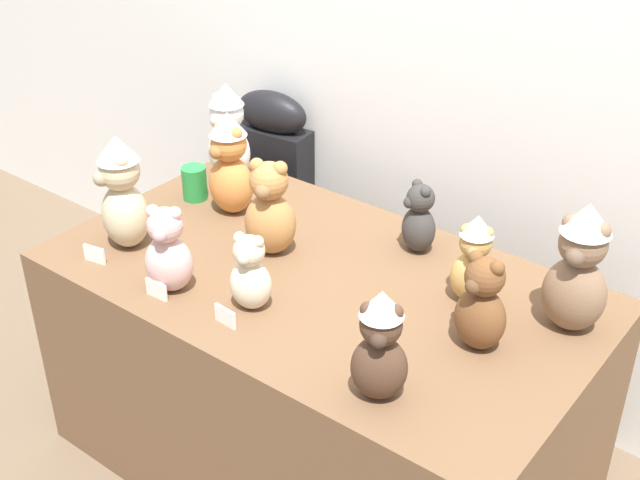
% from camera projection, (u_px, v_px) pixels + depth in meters
% --- Properties ---
extents(wall_back, '(7.00, 0.08, 2.60)m').
position_uv_depth(wall_back, '(461.00, 10.00, 2.49)').
color(wall_back, white).
rests_on(wall_back, ground_plane).
extents(display_table, '(1.53, 0.87, 0.71)m').
position_uv_depth(display_table, '(320.00, 376.00, 2.51)').
color(display_table, brown).
rests_on(display_table, ground_plane).
extents(instrument_case, '(0.29, 0.15, 0.93)m').
position_uv_depth(instrument_case, '(275.00, 207.00, 3.18)').
color(instrument_case, black).
rests_on(instrument_case, ground_plane).
extents(teddy_bear_cocoa, '(0.16, 0.16, 0.28)m').
position_uv_depth(teddy_bear_cocoa, '(380.00, 346.00, 1.84)').
color(teddy_bear_cocoa, '#4C3323').
rests_on(teddy_bear_cocoa, display_table).
extents(teddy_bear_honey, '(0.14, 0.13, 0.26)m').
position_uv_depth(teddy_bear_honey, '(474.00, 260.00, 2.18)').
color(teddy_bear_honey, tan).
rests_on(teddy_bear_honey, display_table).
extents(teddy_bear_caramel, '(0.18, 0.17, 0.29)m').
position_uv_depth(teddy_bear_caramel, '(270.00, 210.00, 2.38)').
color(teddy_bear_caramel, '#B27A42').
rests_on(teddy_bear_caramel, display_table).
extents(teddy_bear_mocha, '(0.17, 0.15, 0.35)m').
position_uv_depth(teddy_bear_mocha, '(578.00, 269.00, 2.05)').
color(teddy_bear_mocha, '#7F6047').
rests_on(teddy_bear_mocha, display_table).
extents(teddy_bear_chestnut, '(0.15, 0.13, 0.26)m').
position_uv_depth(teddy_bear_chestnut, '(481.00, 305.00, 2.01)').
color(teddy_bear_chestnut, brown).
rests_on(teddy_bear_chestnut, display_table).
extents(teddy_bear_blush, '(0.17, 0.16, 0.25)m').
position_uv_depth(teddy_bear_blush, '(168.00, 252.00, 2.22)').
color(teddy_bear_blush, beige).
rests_on(teddy_bear_blush, display_table).
extents(teddy_bear_snow, '(0.15, 0.13, 0.33)m').
position_uv_depth(teddy_bear_snow, '(228.00, 133.00, 2.78)').
color(teddy_bear_snow, white).
rests_on(teddy_bear_snow, display_table).
extents(teddy_bear_ginger, '(0.16, 0.14, 0.33)m').
position_uv_depth(teddy_bear_ginger, '(230.00, 164.00, 2.58)').
color(teddy_bear_ginger, '#D17F3D').
rests_on(teddy_bear_ginger, display_table).
extents(teddy_bear_sand, '(0.20, 0.19, 0.35)m').
position_uv_depth(teddy_bear_sand, '(122.00, 193.00, 2.40)').
color(teddy_bear_sand, '#CCB78E').
rests_on(teddy_bear_sand, display_table).
extents(teddy_bear_cream, '(0.13, 0.12, 0.22)m').
position_uv_depth(teddy_bear_cream, '(250.00, 274.00, 2.16)').
color(teddy_bear_cream, beige).
rests_on(teddy_bear_cream, display_table).
extents(teddy_bear_charcoal, '(0.14, 0.14, 0.22)m').
position_uv_depth(teddy_bear_charcoal, '(419.00, 219.00, 2.41)').
color(teddy_bear_charcoal, '#383533').
rests_on(teddy_bear_charcoal, display_table).
extents(party_cup_green, '(0.08, 0.08, 0.11)m').
position_uv_depth(party_cup_green, '(194.00, 183.00, 2.71)').
color(party_cup_green, '#238C3D').
rests_on(party_cup_green, display_table).
extents(name_card_front_left, '(0.07, 0.02, 0.05)m').
position_uv_depth(name_card_front_left, '(94.00, 254.00, 2.39)').
color(name_card_front_left, white).
rests_on(name_card_front_left, display_table).
extents(name_card_front_middle, '(0.07, 0.01, 0.05)m').
position_uv_depth(name_card_front_middle, '(225.00, 316.00, 2.13)').
color(name_card_front_middle, white).
rests_on(name_card_front_middle, display_table).
extents(name_card_front_right, '(0.07, 0.01, 0.05)m').
position_uv_depth(name_card_front_right, '(156.00, 290.00, 2.23)').
color(name_card_front_right, white).
rests_on(name_card_front_right, display_table).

